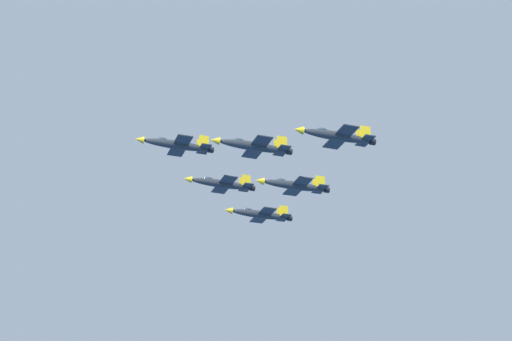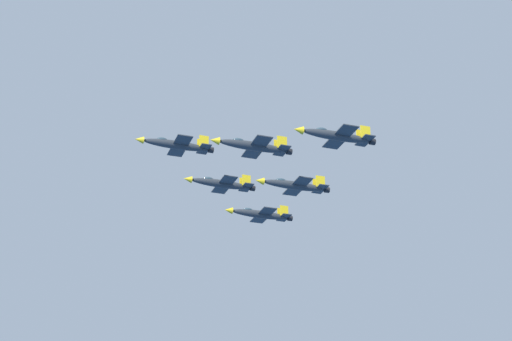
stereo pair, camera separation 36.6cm
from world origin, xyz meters
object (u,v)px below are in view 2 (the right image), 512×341
object	(u,v)px
jet_right_outer	(260,214)
jet_slot_rear	(294,185)
jet_lead	(176,145)
jet_left_wingman	(253,146)
jet_left_outer	(337,136)
jet_right_wingman	(221,184)

from	to	relation	value
jet_right_outer	jet_slot_rear	distance (m)	21.31
jet_lead	jet_slot_rear	world-z (taller)	jet_lead
jet_left_wingman	jet_slot_rear	size ratio (longest dim) A/B	1.01
jet_left_outer	jet_right_outer	distance (m)	42.52
jet_left_wingman	jet_slot_rear	bearing A→B (deg)	-139.55
jet_lead	jet_slot_rear	bearing A→B (deg)	-179.70
jet_lead	jet_left_wingman	bearing A→B (deg)	139.94
jet_right_wingman	jet_right_outer	world-z (taller)	jet_right_wingman
jet_left_wingman	jet_left_outer	xyz separation A→B (m)	(-6.03, 15.26, -0.87)
jet_left_outer	jet_right_outer	bearing A→B (deg)	-90.13
jet_lead	jet_right_wingman	world-z (taller)	jet_lead
jet_lead	jet_right_wingman	xyz separation A→B (m)	(-16.03, -3.49, -2.26)
jet_left_wingman	jet_slot_rear	world-z (taller)	jet_left_wingman
jet_left_wingman	jet_right_outer	distance (m)	34.25
jet_right_wingman	jet_slot_rear	world-z (taller)	jet_right_wingman
jet_right_wingman	jet_right_outer	distance (m)	16.48
jet_lead	jet_left_outer	world-z (taller)	jet_lead
jet_right_wingman	jet_right_outer	size ratio (longest dim) A/B	0.97
jet_right_wingman	jet_left_outer	bearing A→B (deg)	110.51
jet_slot_rear	jet_left_wingman	bearing A→B (deg)	40.69
jet_lead	jet_left_outer	size ratio (longest dim) A/B	0.99
jet_left_wingman	jet_left_outer	distance (m)	16.43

